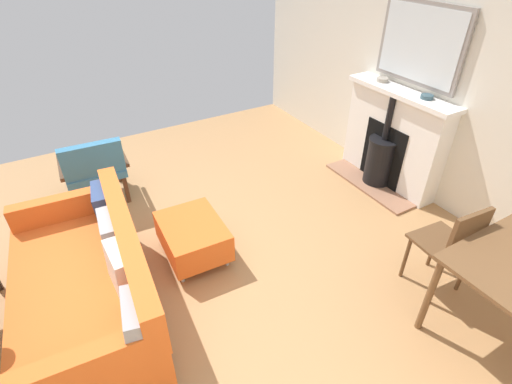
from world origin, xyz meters
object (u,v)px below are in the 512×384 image
armchair_accent (94,166)px  dining_chair_near_fireplace (452,243)px  fireplace (390,143)px  mantel_bowl_near (382,79)px  mantel_bowl_far (427,96)px  ottoman (193,236)px  sofa (90,284)px

armchair_accent → dining_chair_near_fireplace: 3.49m
fireplace → mantel_bowl_near: (-0.03, -0.32, 0.64)m
fireplace → armchair_accent: (3.04, -1.26, -0.06)m
mantel_bowl_near → fireplace: bearing=84.1°
mantel_bowl_far → ottoman: mantel_bowl_far is taller
sofa → armchair_accent: size_ratio=2.29×
mantel_bowl_near → sofa: bearing=10.6°
sofa → mantel_bowl_near: bearing=-169.4°
fireplace → sofa: (3.40, 0.32, -0.17)m
fireplace → dining_chair_near_fireplace: fireplace is taller
mantel_bowl_near → sofa: (3.43, 0.64, -0.80)m
sofa → armchair_accent: armchair_accent is taller
fireplace → mantel_bowl_near: mantel_bowl_near is taller
fireplace → armchair_accent: bearing=-22.5°
mantel_bowl_near → ottoman: bearing=8.6°
ottoman → armchair_accent: bearing=-66.9°
mantel_bowl_far → dining_chair_near_fireplace: size_ratio=0.15×
mantel_bowl_far → ottoman: 2.69m
fireplace → sofa: 3.42m
dining_chair_near_fireplace → sofa: bearing=-24.6°
mantel_bowl_far → dining_chair_near_fireplace: bearing=52.7°
ottoman → armchair_accent: size_ratio=0.87×
ottoman → dining_chair_near_fireplace: dining_chair_near_fireplace is taller
ottoman → dining_chair_near_fireplace: bearing=138.6°
sofa → ottoman: size_ratio=2.62×
sofa → dining_chair_near_fireplace: dining_chair_near_fireplace is taller
mantel_bowl_near → mantel_bowl_far: size_ratio=1.02×
mantel_bowl_near → armchair_accent: mantel_bowl_near is taller
armchair_accent → fireplace: bearing=157.5°
ottoman → mantel_bowl_near: bearing=-171.4°
mantel_bowl_near → sofa: 3.58m
fireplace → dining_chair_near_fireplace: 1.72m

